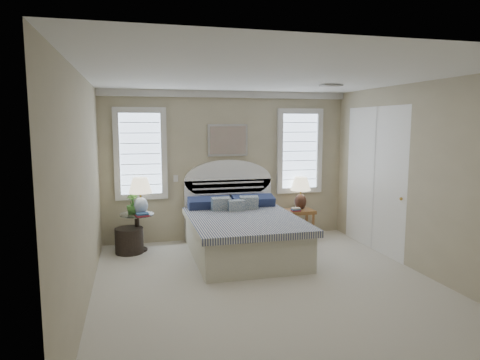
% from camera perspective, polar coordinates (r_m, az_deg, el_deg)
% --- Properties ---
extents(floor, '(4.50, 5.00, 0.01)m').
position_cam_1_polar(floor, '(5.80, 3.93, -13.93)').
color(floor, beige).
rests_on(floor, ground).
extents(ceiling, '(4.50, 5.00, 0.01)m').
position_cam_1_polar(ceiling, '(5.43, 4.19, 13.63)').
color(ceiling, white).
rests_on(ceiling, wall_back).
extents(wall_back, '(4.50, 0.02, 2.70)m').
position_cam_1_polar(wall_back, '(7.85, -1.68, 1.90)').
color(wall_back, tan).
rests_on(wall_back, floor).
extents(wall_left, '(0.02, 5.00, 2.70)m').
position_cam_1_polar(wall_left, '(5.21, -20.15, -1.45)').
color(wall_left, tan).
rests_on(wall_left, floor).
extents(wall_right, '(0.02, 5.00, 2.70)m').
position_cam_1_polar(wall_right, '(6.52, 23.19, 0.13)').
color(wall_right, tan).
rests_on(wall_right, floor).
extents(crown_molding, '(4.50, 0.08, 0.12)m').
position_cam_1_polar(crown_molding, '(7.79, -1.65, 11.36)').
color(crown_molding, silver).
rests_on(crown_molding, wall_back).
extents(hvac_vent, '(0.30, 0.20, 0.02)m').
position_cam_1_polar(hvac_vent, '(6.62, 12.06, 12.22)').
color(hvac_vent, '#B2B2B2').
rests_on(hvac_vent, ceiling).
extents(switch_plate, '(0.08, 0.01, 0.12)m').
position_cam_1_polar(switch_plate, '(7.71, -8.56, 0.22)').
color(switch_plate, silver).
rests_on(switch_plate, wall_back).
extents(window_left, '(0.90, 0.06, 1.60)m').
position_cam_1_polar(window_left, '(7.62, -13.12, 3.43)').
color(window_left, '#C7DEFC').
rests_on(window_left, wall_back).
extents(window_right, '(0.90, 0.06, 1.60)m').
position_cam_1_polar(window_right, '(8.23, 7.92, 3.84)').
color(window_right, '#C7DEFC').
rests_on(window_right, wall_back).
extents(painting, '(0.74, 0.04, 0.58)m').
position_cam_1_polar(painting, '(7.78, -1.63, 5.32)').
color(painting, silver).
rests_on(painting, wall_back).
extents(closet_door, '(0.02, 1.80, 2.40)m').
position_cam_1_polar(closet_door, '(7.50, 17.46, 0.14)').
color(closet_door, white).
rests_on(closet_door, floor).
extents(bed, '(1.72, 2.28, 1.47)m').
position_cam_1_polar(bed, '(7.02, 0.22, -6.78)').
color(bed, white).
rests_on(bed, floor).
extents(side_table_left, '(0.56, 0.56, 0.63)m').
position_cam_1_polar(side_table_left, '(7.38, -13.54, -6.27)').
color(side_table_left, black).
rests_on(side_table_left, floor).
extents(nightstand_right, '(0.50, 0.40, 0.53)m').
position_cam_1_polar(nightstand_right, '(8.06, 7.99, -4.97)').
color(nightstand_right, brown).
rests_on(nightstand_right, floor).
extents(floor_pot, '(0.48, 0.48, 0.42)m').
position_cam_1_polar(floor_pot, '(7.34, -14.55, -7.81)').
color(floor_pot, black).
rests_on(floor_pot, floor).
extents(lamp_left, '(0.41, 0.41, 0.62)m').
position_cam_1_polar(lamp_left, '(7.23, -13.14, -1.53)').
color(lamp_left, silver).
rests_on(lamp_left, side_table_left).
extents(lamp_right, '(0.47, 0.47, 0.61)m').
position_cam_1_polar(lamp_right, '(8.08, 8.09, -1.22)').
color(lamp_right, black).
rests_on(lamp_right, nightstand_right).
extents(potted_plant, '(0.26, 0.26, 0.35)m').
position_cam_1_polar(potted_plant, '(7.29, -14.14, -3.08)').
color(potted_plant, '#36712D').
rests_on(potted_plant, side_table_left).
extents(books_left, '(0.23, 0.19, 0.06)m').
position_cam_1_polar(books_left, '(7.11, -12.88, -4.54)').
color(books_left, maroon).
rests_on(books_left, side_table_left).
extents(books_right, '(0.17, 0.13, 0.07)m').
position_cam_1_polar(books_right, '(7.89, 7.46, -3.93)').
color(books_right, maroon).
rests_on(books_right, nightstand_right).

